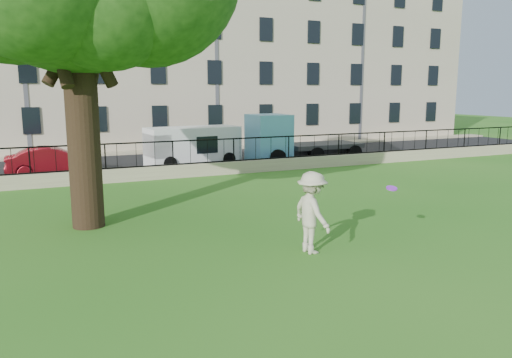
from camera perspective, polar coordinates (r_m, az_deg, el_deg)
name	(u,v)px	position (r m, az deg, el deg)	size (l,w,h in m)	color
ground	(301,255)	(12.46, 5.14, -8.66)	(120.00, 120.00, 0.00)	#276C19
retaining_wall	(173,171)	(23.30, -9.42, 0.85)	(50.00, 0.40, 0.60)	gray
iron_railing	(173,153)	(23.18, -9.48, 2.93)	(50.00, 0.05, 1.13)	black
street	(151,164)	(27.87, -11.89, 1.67)	(60.00, 9.00, 0.01)	black
sidewalk	(133,152)	(32.92, -13.85, 2.96)	(60.00, 1.40, 0.12)	gray
building_row	(114,49)	(38.38, -15.89, 14.11)	(56.40, 10.40, 13.80)	beige
man	(312,213)	(12.41, 6.42, -3.83)	(1.32, 0.76, 2.05)	beige
frisbee	(392,188)	(12.63, 15.25, -1.02)	(0.27, 0.27, 0.03)	#9928E4
red_sedan	(53,161)	(25.45, -22.18, 1.89)	(1.45, 4.16, 1.37)	maroon
white_van	(193,146)	(26.99, -7.22, 3.73)	(4.92, 1.92, 2.07)	white
blue_truck	(304,138)	(28.51, 5.48, 4.74)	(6.42, 2.28, 2.69)	#59A5D2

